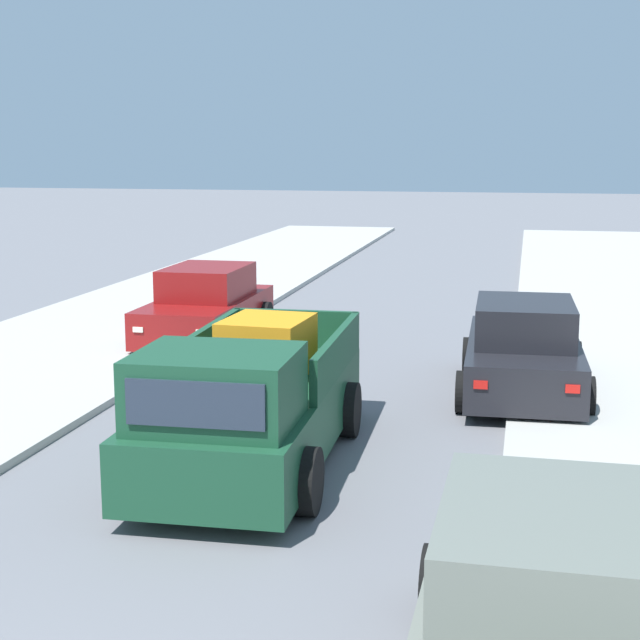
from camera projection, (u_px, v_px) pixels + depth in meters
sidewalk_left at (26, 365)px, 17.40m from camera, size 5.17×60.00×0.12m
curb_left at (86, 369)px, 17.16m from camera, size 0.16×60.00×0.10m
curb_right at (599, 396)px, 15.32m from camera, size 0.16×60.00×0.10m
pickup_truck at (251, 405)px, 11.90m from camera, size 2.32×5.26×1.80m
car_left_near at (547, 622)px, 6.70m from camera, size 2.05×4.27×1.54m
car_right_near at (206, 307)px, 19.78m from camera, size 2.04×4.27×1.54m
car_left_mid at (523, 351)px, 15.50m from camera, size 2.11×4.30×1.54m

